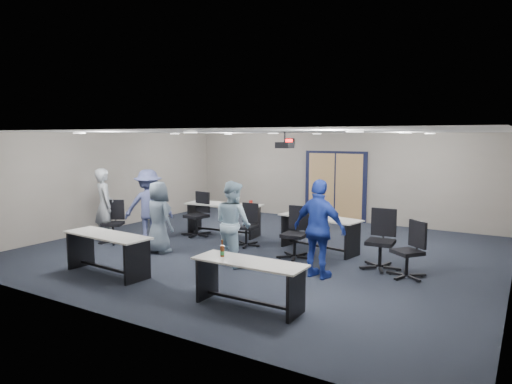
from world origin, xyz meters
The scene contains 24 objects.
floor centered at (0.00, 0.00, 0.00)m, with size 10.00×10.00×0.00m, color black.
back_wall centered at (0.00, 4.50, 1.35)m, with size 10.00×0.04×2.70m, color gray.
front_wall centered at (0.00, -4.50, 1.35)m, with size 10.00×0.04×2.70m, color gray.
left_wall centered at (-5.00, 0.00, 1.35)m, with size 0.04×9.00×2.70m, color gray.
ceiling centered at (0.00, 0.00, 2.70)m, with size 10.00×9.00×0.04m, color white.
double_door centered at (0.00, 4.46, 1.05)m, with size 2.00×0.07×2.20m.
exit_sign centered at (-1.60, 4.44, 2.45)m, with size 0.32×0.07×0.18m.
ceiling_projector centered at (0.30, 0.50, 2.40)m, with size 0.35×0.32×0.37m.
ceiling_can_lights centered at (0.00, 0.25, 2.67)m, with size 6.24×5.74×0.02m, color white, non-canonical shape.
table_front_left centered at (-1.60, -3.08, 0.53)m, with size 1.94×0.76×0.77m.
table_front_right centered at (1.60, -3.12, 0.50)m, with size 1.79×0.61×0.99m.
table_back_left centered at (-1.72, 0.92, 0.57)m, with size 2.11×0.91×0.97m.
table_back_right centered at (1.14, 0.64, 0.54)m, with size 2.02×1.00×0.78m.
chair_back_a centered at (-2.26, 0.43, 0.57)m, with size 0.72×0.72×1.14m, color black, non-canonical shape.
chair_back_b centered at (-0.53, 0.16, 0.50)m, with size 0.63×0.63×1.01m, color black, non-canonical shape.
chair_back_c centered at (0.94, -0.24, 0.55)m, with size 0.70×0.70×1.11m, color black, non-canonical shape.
chair_back_d centered at (2.74, -0.08, 0.59)m, with size 0.74×0.74×1.18m, color black, non-canonical shape.
chair_loose_left centered at (-3.49, -1.27, 0.52)m, with size 0.65×0.65×1.04m, color black, non-canonical shape.
chair_loose_right centered at (3.32, -0.36, 0.52)m, with size 0.66×0.66×1.05m, color black, non-canonical shape.
person_gray centered at (-3.74, -1.30, 0.92)m, with size 0.67×0.44×1.83m, color #949AA1.
person_plaid centered at (-1.90, -1.35, 0.80)m, with size 0.78×0.51×1.61m, color slate.
person_lightblue centered at (0.09, -1.32, 0.86)m, with size 0.84×0.65×1.72m, color #AED0E6.
person_navy centered at (1.92, -1.21, 0.92)m, with size 1.07×0.45×1.83m, color navy.
person_back centered at (-2.84, -0.70, 0.90)m, with size 1.16×0.67×1.80m, color #464D7E.
Camera 1 is at (5.19, -8.82, 2.61)m, focal length 32.00 mm.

